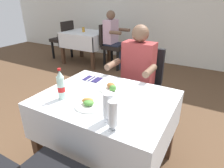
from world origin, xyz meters
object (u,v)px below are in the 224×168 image
background_dining_table (86,40)px  background_table_tumbler (83,30)px  main_dining_table (106,114)px  seated_diner_far (136,74)px  napkin_cutlery_set (92,79)px  background_patron (113,37)px  cola_bottle_primary (61,86)px  background_chair_left (64,38)px  plate_near_camera (89,104)px  beer_glass_left (108,106)px  beer_glass_middle (113,115)px  plate_far_diner (111,88)px  background_chair_right (111,43)px  chair_far_diner_seat (141,83)px

background_dining_table → background_table_tumbler: size_ratio=9.05×
main_dining_table → background_table_tumbler: bearing=130.1°
seated_diner_far → napkin_cutlery_set: (-0.29, -0.47, 0.05)m
background_patron → cola_bottle_primary: bearing=-69.1°
background_chair_left → plate_near_camera: bearing=-44.9°
background_patron → napkin_cutlery_set: bearing=-65.7°
background_chair_left → seated_diner_far: bearing=-33.6°
beer_glass_left → background_dining_table: beer_glass_left is taller
background_chair_left → background_table_tumbler: (0.67, -0.02, 0.25)m
seated_diner_far → beer_glass_left: 1.05m
seated_diner_far → beer_glass_middle: size_ratio=6.05×
background_dining_table → background_patron: background_patron is taller
background_chair_left → plate_far_diner: bearing=-41.1°
plate_near_camera → beer_glass_left: bearing=-23.2°
napkin_cutlery_set → background_chair_right: bearing=115.3°
plate_near_camera → background_table_tumbler: (-2.12, 2.76, 0.04)m
main_dining_table → seated_diner_far: (-0.03, 0.73, 0.13)m
seated_diner_far → napkin_cutlery_set: 0.55m
chair_far_diner_seat → plate_near_camera: size_ratio=4.02×
main_dining_table → plate_far_diner: 0.24m
chair_far_diner_seat → background_chair_left: size_ratio=1.00×
main_dining_table → napkin_cutlery_set: (-0.32, 0.26, 0.18)m
seated_diner_far → beer_glass_left: bearing=-77.9°
main_dining_table → beer_glass_middle: (0.27, -0.37, 0.28)m
main_dining_table → cola_bottle_primary: bearing=-146.2°
main_dining_table → chair_far_diner_seat: size_ratio=1.15×
background_chair_right → background_patron: 0.16m
beer_glass_middle → background_dining_table: size_ratio=0.21×
background_chair_left → background_table_tumbler: bearing=-1.9°
background_chair_right → background_table_tumbler: (-0.74, -0.02, 0.25)m
napkin_cutlery_set → background_table_tumbler: size_ratio=1.75×
background_patron → background_table_tumbler: size_ratio=11.45×
beer_glass_middle → cola_bottle_primary: (-0.57, 0.16, 0.01)m
seated_diner_far → plate_far_diner: size_ratio=5.65×
background_chair_right → cola_bottle_primary: bearing=-68.2°
cola_bottle_primary → background_dining_table: (-1.82, 2.79, -0.30)m
plate_near_camera → background_patron: size_ratio=0.19×
chair_far_diner_seat → plate_far_diner: size_ratio=4.35×
napkin_cutlery_set → chair_far_diner_seat: bearing=61.0°
beer_glass_middle → background_table_tumbler: size_ratio=1.89×
main_dining_table → beer_glass_left: size_ratio=5.33×
background_table_tumbler → cola_bottle_primary: bearing=-56.2°
main_dining_table → cola_bottle_primary: (-0.31, -0.20, 0.29)m
background_chair_right → background_table_tumbler: background_chair_right is taller
chair_far_diner_seat → beer_glass_left: 1.18m
beer_glass_middle → napkin_cutlery_set: 0.86m
background_patron → plate_far_diner: bearing=-61.3°
plate_near_camera → beer_glass_middle: bearing=-29.3°
beer_glass_left → main_dining_table: bearing=123.1°
plate_far_diner → napkin_cutlery_set: (-0.29, 0.12, -0.02)m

